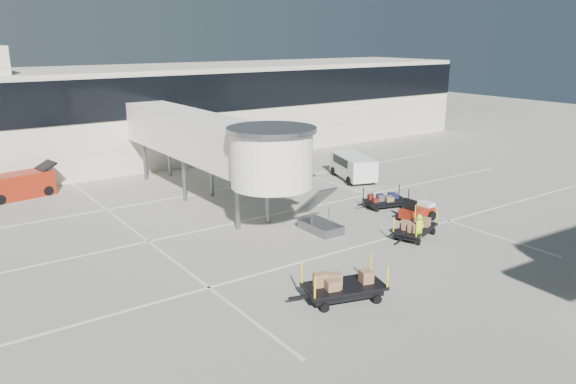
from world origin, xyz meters
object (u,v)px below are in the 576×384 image
baggage_tug (417,212)px  belt_loader (20,185)px  box_cart_near (415,229)px  minivan (352,165)px  ground_worker (420,229)px  box_cart_far (344,287)px  suitcase_cart (386,201)px

baggage_tug → belt_loader: bearing=132.0°
baggage_tug → belt_loader: belt_loader is taller
box_cart_near → minivan: size_ratio=0.69×
ground_worker → baggage_tug: bearing=42.8°
box_cart_near → baggage_tug: bearing=21.9°
ground_worker → minivan: 14.08m
box_cart_far → belt_loader: bearing=124.4°
box_cart_near → belt_loader: belt_loader is taller
box_cart_far → belt_loader: belt_loader is taller
baggage_tug → belt_loader: (-18.41, 18.95, 0.32)m
minivan → box_cart_far: bearing=-113.7°
suitcase_cart → box_cart_near: bearing=-102.0°
box_cart_near → belt_loader: bearing=108.8°
ground_worker → suitcase_cart: bearing=59.9°
baggage_tug → minivan: minivan is taller
belt_loader → suitcase_cart: bearing=-50.6°
suitcase_cart → belt_loader: 24.65m
baggage_tug → suitcase_cart: baggage_tug is taller
box_cart_far → baggage_tug: bearing=44.2°
box_cart_far → ground_worker: bearing=36.4°
minivan → suitcase_cart: bearing=-96.3°
belt_loader → box_cart_near: bearing=-62.4°
baggage_tug → minivan: 10.41m
suitcase_cart → box_cart_far: bearing=-125.7°
suitcase_cart → box_cart_far: box_cart_far is taller
box_cart_near → belt_loader: 26.40m
box_cart_far → ground_worker: (7.60, 2.76, 0.22)m
baggage_tug → suitcase_cart: size_ratio=0.66×
ground_worker → box_cart_near: bearing=54.5°
box_cart_near → ground_worker: (-0.50, -0.73, 0.29)m
minivan → baggage_tug: bearing=-90.9°
baggage_tug → suitcase_cart: (0.25, 2.85, -0.05)m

